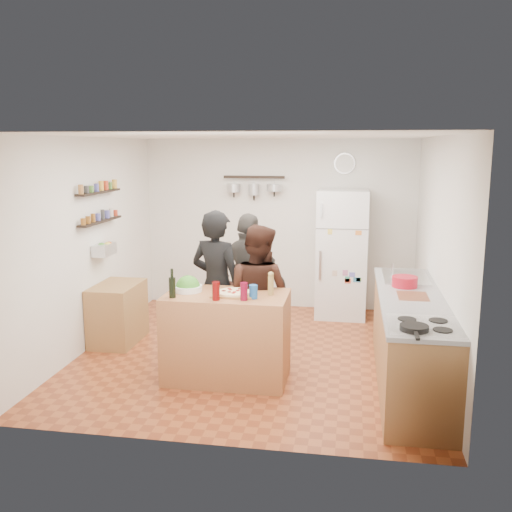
% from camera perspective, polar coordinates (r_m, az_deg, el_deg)
% --- Properties ---
extents(room_shell, '(4.20, 4.20, 4.20)m').
position_cam_1_polar(room_shell, '(6.81, 0.40, 1.28)').
color(room_shell, brown).
rests_on(room_shell, ground).
extents(prep_island, '(1.25, 0.72, 0.91)m').
position_cam_1_polar(prep_island, '(5.96, -2.94, -8.06)').
color(prep_island, '#A1663B').
rests_on(prep_island, floor).
extents(pizza_board, '(0.42, 0.34, 0.02)m').
position_cam_1_polar(pizza_board, '(5.79, -2.25, -3.81)').
color(pizza_board, brown).
rests_on(pizza_board, prep_island).
extents(pizza, '(0.34, 0.34, 0.02)m').
position_cam_1_polar(pizza, '(5.78, -2.25, -3.63)').
color(pizza, beige).
rests_on(pizza, pizza_board).
extents(salad_bowl, '(0.30, 0.30, 0.06)m').
position_cam_1_polar(salad_bowl, '(5.97, -6.82, -3.23)').
color(salad_bowl, white).
rests_on(salad_bowl, prep_island).
extents(wine_bottle, '(0.07, 0.07, 0.20)m').
position_cam_1_polar(wine_bottle, '(5.72, -8.37, -3.15)').
color(wine_bottle, black).
rests_on(wine_bottle, prep_island).
extents(wine_glass_near, '(0.07, 0.07, 0.18)m').
position_cam_1_polar(wine_glass_near, '(5.59, -4.02, -3.51)').
color(wine_glass_near, '#550707').
rests_on(wine_glass_near, prep_island).
extents(wine_glass_far, '(0.07, 0.07, 0.18)m').
position_cam_1_polar(wine_glass_far, '(5.57, -1.22, -3.56)').
color(wine_glass_far, '#5D081E').
rests_on(wine_glass_far, prep_island).
extents(pepper_mill, '(0.06, 0.06, 0.19)m').
position_cam_1_polar(pepper_mill, '(5.77, 1.49, -2.98)').
color(pepper_mill, olive).
rests_on(pepper_mill, prep_island).
extents(salt_canister, '(0.08, 0.08, 0.14)m').
position_cam_1_polar(salt_canister, '(5.64, -0.27, -3.60)').
color(salt_canister, navy).
rests_on(salt_canister, prep_island).
extents(person_left, '(0.72, 0.59, 1.71)m').
position_cam_1_polar(person_left, '(6.37, -3.95, -3.04)').
color(person_left, black).
rests_on(person_left, floor).
extents(person_center, '(0.93, 0.83, 1.57)m').
position_cam_1_polar(person_center, '(6.22, 0.16, -4.03)').
color(person_center, black).
rests_on(person_center, floor).
extents(person_back, '(1.03, 0.68, 1.62)m').
position_cam_1_polar(person_back, '(6.78, -0.71, -2.55)').
color(person_back, '#312E2B').
rests_on(person_back, floor).
extents(counter_run, '(0.63, 2.63, 0.90)m').
position_cam_1_polar(counter_run, '(6.05, 15.19, -8.19)').
color(counter_run, '#9E7042').
rests_on(counter_run, floor).
extents(stove_top, '(0.60, 0.62, 0.02)m').
position_cam_1_polar(stove_top, '(5.01, 16.47, -6.74)').
color(stove_top, white).
rests_on(stove_top, counter_run).
extents(skillet, '(0.23, 0.23, 0.04)m').
position_cam_1_polar(skillet, '(4.83, 15.53, -6.93)').
color(skillet, black).
rests_on(skillet, stove_top).
extents(sink, '(0.50, 0.80, 0.03)m').
position_cam_1_polar(sink, '(6.74, 14.71, -2.10)').
color(sink, silver).
rests_on(sink, counter_run).
extents(cutting_board, '(0.30, 0.40, 0.02)m').
position_cam_1_polar(cutting_board, '(5.92, 15.41, -3.97)').
color(cutting_board, '#985437').
rests_on(cutting_board, counter_run).
extents(red_bowl, '(0.27, 0.27, 0.11)m').
position_cam_1_polar(red_bowl, '(6.26, 14.65, -2.50)').
color(red_bowl, '#AD1325').
rests_on(red_bowl, counter_run).
extents(fridge, '(0.70, 0.68, 1.80)m').
position_cam_1_polar(fridge, '(8.13, 8.56, 0.23)').
color(fridge, white).
rests_on(fridge, floor).
extents(wall_clock, '(0.30, 0.03, 0.30)m').
position_cam_1_polar(wall_clock, '(8.33, 8.85, 9.13)').
color(wall_clock, silver).
rests_on(wall_clock, back_wall).
extents(spice_shelf_lower, '(0.12, 1.00, 0.02)m').
position_cam_1_polar(spice_shelf_lower, '(7.16, -15.30, 3.39)').
color(spice_shelf_lower, black).
rests_on(spice_shelf_lower, left_wall).
extents(spice_shelf_upper, '(0.12, 1.00, 0.02)m').
position_cam_1_polar(spice_shelf_upper, '(7.13, -15.44, 6.17)').
color(spice_shelf_upper, black).
rests_on(spice_shelf_upper, left_wall).
extents(produce_basket, '(0.18, 0.35, 0.14)m').
position_cam_1_polar(produce_basket, '(7.20, -14.94, 0.62)').
color(produce_basket, silver).
rests_on(produce_basket, left_wall).
extents(side_table, '(0.50, 0.80, 0.73)m').
position_cam_1_polar(side_table, '(7.27, -13.66, -5.58)').
color(side_table, '#AB7747').
rests_on(side_table, floor).
extents(pot_rack, '(0.90, 0.04, 0.04)m').
position_cam_1_polar(pot_rack, '(8.38, -0.20, 7.90)').
color(pot_rack, black).
rests_on(pot_rack, back_wall).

